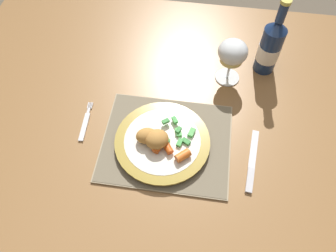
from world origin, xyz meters
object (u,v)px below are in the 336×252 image
(dining_table, at_px, (153,127))
(fork, at_px, (85,124))
(table_knife, at_px, (252,166))
(dinner_plate, at_px, (162,142))
(wine_glass, at_px, (232,54))
(bottle, at_px, (270,46))

(dining_table, distance_m, fork, 0.21)
(dining_table, relative_size, fork, 9.59)
(fork, xyz_separation_m, table_knife, (0.47, -0.07, 0.00))
(fork, relative_size, table_knife, 0.70)
(dinner_plate, height_order, fork, dinner_plate)
(fork, height_order, table_knife, table_knife)
(table_knife, bearing_deg, fork, 172.03)
(dinner_plate, distance_m, fork, 0.23)
(dining_table, relative_size, dinner_plate, 4.98)
(dinner_plate, distance_m, table_knife, 0.25)
(wine_glass, bearing_deg, bottle, 27.47)
(fork, height_order, bottle, bottle)
(wine_glass, bearing_deg, dinner_plate, -121.40)
(fork, xyz_separation_m, wine_glass, (0.39, 0.24, 0.10))
(dinner_plate, distance_m, bottle, 0.44)
(dining_table, distance_m, dinner_plate, 0.15)
(fork, distance_m, wine_glass, 0.47)
(table_knife, bearing_deg, dinner_plate, 172.75)
(bottle, bearing_deg, wine_glass, -152.53)
(dining_table, height_order, fork, fork)
(dining_table, distance_m, wine_glass, 0.33)
(fork, relative_size, wine_glass, 0.91)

